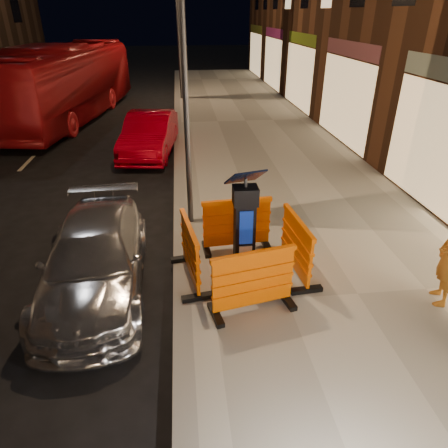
{
  "coord_description": "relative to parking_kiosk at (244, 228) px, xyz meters",
  "views": [
    {
      "loc": [
        0.13,
        -5.19,
        4.42
      ],
      "look_at": [
        0.8,
        1.0,
        1.1
      ],
      "focal_mm": 32.0,
      "sensor_mm": 36.0,
      "label": 1
    }
  ],
  "objects": [
    {
      "name": "car_red",
      "position": [
        -2.08,
        7.8,
        -1.13
      ],
      "size": [
        1.96,
        4.38,
        1.4
      ],
      "primitive_type": "imported",
      "rotation": [
        0.0,
        0.0,
        -0.12
      ],
      "color": "#9C0111",
      "rests_on": "ground"
    },
    {
      "name": "barrier_front",
      "position": [
        0.0,
        -0.95,
        -0.43
      ],
      "size": [
        1.49,
        0.86,
        1.09
      ],
      "primitive_type": "cube",
      "rotation": [
        0.0,
        0.0,
        0.21
      ],
      "color": "#ED5C00",
      "rests_on": "sidewalk"
    },
    {
      "name": "barrier_bldgside",
      "position": [
        0.95,
        0.0,
        -0.43
      ],
      "size": [
        0.7,
        1.44,
        1.09
      ],
      "primitive_type": "cube",
      "rotation": [
        0.0,
        0.0,
        1.66
      ],
      "color": "#ED5C00",
      "rests_on": "sidewalk"
    },
    {
      "name": "street_lamp_far",
      "position": [
        -0.88,
        17.24,
        2.02
      ],
      "size": [
        0.12,
        0.12,
        6.0
      ],
      "primitive_type": "cylinder",
      "color": "#3F3F44",
      "rests_on": "sidewalk"
    },
    {
      "name": "parking_kiosk",
      "position": [
        0.0,
        0.0,
        0.0
      ],
      "size": [
        0.69,
        0.69,
        1.95
      ],
      "primitive_type": "cube",
      "rotation": [
        0.0,
        0.0,
        0.12
      ],
      "color": "black",
      "rests_on": "sidewalk"
    },
    {
      "name": "sidewalk",
      "position": [
        1.87,
        -0.76,
        -1.05
      ],
      "size": [
        6.0,
        60.0,
        0.15
      ],
      "primitive_type": "cube",
      "color": "gray",
      "rests_on": "ground"
    },
    {
      "name": "kerb",
      "position": [
        -1.13,
        -0.76,
        -1.05
      ],
      "size": [
        0.3,
        60.0,
        0.15
      ],
      "primitive_type": "cube",
      "color": "slate",
      "rests_on": "ground"
    },
    {
      "name": "street_lamp_mid",
      "position": [
        -0.88,
        2.24,
        2.02
      ],
      "size": [
        0.12,
        0.12,
        6.0
      ],
      "primitive_type": "cylinder",
      "color": "#3F3F44",
      "rests_on": "sidewalk"
    },
    {
      "name": "barrier_back",
      "position": [
        0.0,
        0.95,
        -0.43
      ],
      "size": [
        1.43,
        0.67,
        1.09
      ],
      "primitive_type": "cube",
      "rotation": [
        0.0,
        0.0,
        0.07
      ],
      "color": "#ED5C00",
      "rests_on": "sidewalk"
    },
    {
      "name": "ground_plane",
      "position": [
        -1.13,
        -0.76,
        -1.13
      ],
      "size": [
        120.0,
        120.0,
        0.0
      ],
      "primitive_type": "plane",
      "color": "black",
      "rests_on": "ground"
    },
    {
      "name": "car_silver",
      "position": [
        -2.61,
        0.13,
        -1.13
      ],
      "size": [
        1.87,
        4.24,
        1.21
      ],
      "primitive_type": "imported",
      "rotation": [
        0.0,
        0.0,
        0.04
      ],
      "color": "silver",
      "rests_on": "ground"
    },
    {
      "name": "barrier_kerbside",
      "position": [
        -0.95,
        0.0,
        -0.43
      ],
      "size": [
        0.79,
        1.47,
        1.09
      ],
      "primitive_type": "cube",
      "rotation": [
        0.0,
        0.0,
        1.73
      ],
      "color": "#ED5C00",
      "rests_on": "sidewalk"
    },
    {
      "name": "bus_doubledecker",
      "position": [
        -6.04,
        13.49,
        -1.13
      ],
      "size": [
        4.45,
        11.87,
        3.23
      ],
      "primitive_type": "imported",
      "rotation": [
        0.0,
        0.0,
        -0.15
      ],
      "color": "maroon",
      "rests_on": "ground"
    }
  ]
}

